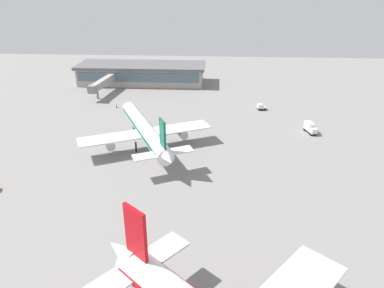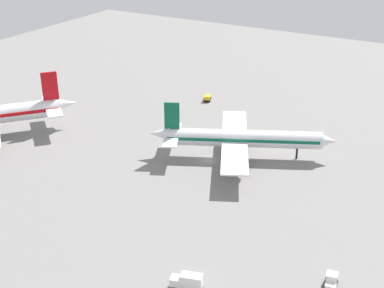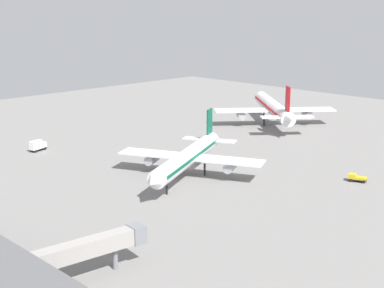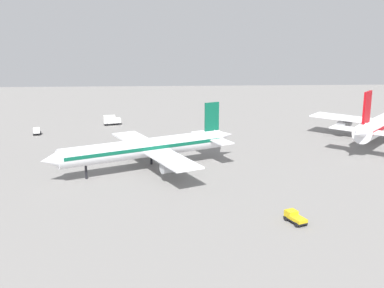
% 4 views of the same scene
% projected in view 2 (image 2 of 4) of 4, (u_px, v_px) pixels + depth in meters
% --- Properties ---
extents(ground, '(288.00, 288.00, 0.00)m').
position_uv_depth(ground, '(208.00, 160.00, 137.37)').
color(ground, gray).
extents(airplane_at_gate, '(37.61, 45.28, 14.74)m').
position_uv_depth(airplane_at_gate, '(240.00, 138.00, 136.55)').
color(airplane_at_gate, white).
rests_on(airplane_at_gate, ground).
extents(baggage_tug, '(3.49, 2.72, 2.30)m').
position_uv_depth(baggage_tug, '(331.00, 280.00, 92.82)').
color(baggage_tug, black).
rests_on(baggage_tug, ground).
extents(pushback_tractor, '(4.79, 3.53, 1.90)m').
position_uv_depth(pushback_tractor, '(207.00, 98.00, 176.27)').
color(pushback_tractor, black).
rests_on(pushback_tractor, ground).
extents(catering_truck, '(3.42, 5.91, 3.30)m').
position_uv_depth(catering_truck, '(188.00, 282.00, 91.61)').
color(catering_truck, black).
rests_on(catering_truck, ground).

